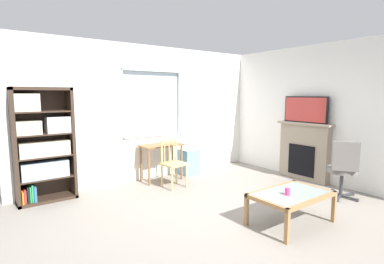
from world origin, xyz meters
The scene contains 12 objects.
ground centered at (0.00, 0.00, -0.01)m, with size 6.29×5.85×0.02m, color gray.
wall_back_with_window centered at (-0.01, 2.43, 1.35)m, with size 5.29×0.15×2.74m.
wall_right centered at (2.70, 0.00, 1.37)m, with size 0.12×5.05×2.74m, color white.
bookshelf centered at (-2.04, 2.18, 0.95)m, with size 0.90×0.38×1.87m.
desk_under_window centered at (0.13, 2.08, 0.61)m, with size 0.86×0.45×0.75m.
wooden_chair centered at (0.08, 1.56, 0.46)m, with size 0.45×0.43×0.90m.
plastic_drawer_unit centered at (0.85, 2.13, 0.28)m, with size 0.35×0.40×0.56m, color #72ADDB.
fireplace centered at (2.55, 0.39, 0.59)m, with size 0.26×1.17×1.18m.
tv centered at (2.53, 0.39, 1.45)m, with size 0.06×0.95×0.54m.
office_chair centered at (2.03, -0.69, 0.55)m, with size 0.62×0.57×1.00m.
coffee_table centered at (0.49, -0.77, 0.38)m, with size 1.10×0.70×0.43m.
sippy_cup centered at (0.38, -0.79, 0.48)m, with size 0.07×0.07×0.09m, color #DB3D84.
Camera 1 is at (-2.90, -3.12, 1.76)m, focal length 27.89 mm.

